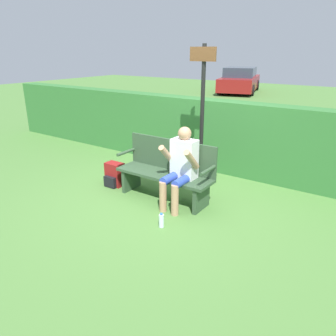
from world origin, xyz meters
TOP-DOWN VIEW (x-y plane):
  - ground_plane at (0.00, 0.00)m, footprint 40.00×40.00m
  - hedge_back at (0.00, 1.78)m, footprint 12.00×0.43m
  - park_bench at (0.00, 0.07)m, footprint 1.61×0.48m
  - person_seated at (0.35, -0.05)m, footprint 0.52×0.58m
  - backpack at (-1.04, -0.04)m, footprint 0.32×0.27m
  - water_bottle at (0.50, -0.76)m, footprint 0.07×0.07m
  - signpost at (0.14, 0.94)m, footprint 0.47×0.09m
  - parked_car at (-4.61, 13.97)m, footprint 2.88×4.70m

SIDE VIEW (x-z plane):
  - ground_plane at x=0.00m, z-range 0.00..0.00m
  - water_bottle at x=0.50m, z-range -0.01..0.20m
  - backpack at x=-1.04m, z-range -0.01..0.40m
  - park_bench at x=0.00m, z-range -0.01..0.94m
  - parked_car at x=-4.61m, z-range -0.04..1.33m
  - person_seated at x=0.35m, z-range 0.06..1.28m
  - hedge_back at x=0.00m, z-range 0.00..1.38m
  - signpost at x=0.14m, z-range 0.18..2.57m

